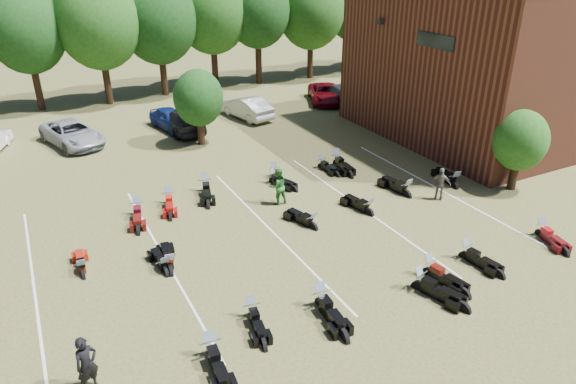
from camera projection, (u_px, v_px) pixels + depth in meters
ground at (362, 244)px, 22.57m from camera, size 160.00×160.00×0.00m
car_2 at (72, 134)px, 33.62m from camera, size 4.08×6.03×1.53m
car_3 at (182, 120)px, 36.11m from camera, size 2.28×5.45×1.57m
car_4 at (171, 119)px, 36.53m from camera, size 2.58×4.65×1.49m
car_5 at (247, 108)px, 38.93m from camera, size 2.70×5.13×1.61m
car_6 at (325, 93)px, 42.96m from camera, size 4.34×5.86×1.48m
car_7 at (338, 93)px, 43.07m from camera, size 2.15×5.16×1.49m
person_black at (87, 364)px, 14.79m from camera, size 0.80×0.67×1.86m
person_green at (278, 186)px, 25.74m from camera, size 0.96×0.75×1.94m
person_grey at (441, 184)px, 26.22m from camera, size 0.99×1.05×1.75m
motorcycle_0 at (211, 357)px, 16.33m from camera, size 0.95×2.43×1.32m
motorcycle_1 at (252, 318)px, 18.07m from camera, size 1.02×2.20×1.18m
motorcycle_2 at (321, 307)px, 18.61m from camera, size 1.01×2.54×1.38m
motorcycle_3 at (419, 289)px, 19.58m from camera, size 1.49×2.59×1.37m
motorcycle_4 at (465, 258)px, 21.52m from camera, size 0.96×2.29×1.24m
motorcycle_5 at (429, 275)px, 20.42m from camera, size 1.06×2.41×1.30m
motorcycle_6 at (540, 236)px, 23.22m from camera, size 1.27×2.31×1.23m
motorcycle_7 at (84, 276)px, 20.38m from camera, size 0.75×2.09×1.15m
motorcycle_8 at (171, 272)px, 20.61m from camera, size 1.05×2.44×1.32m
motorcycle_9 at (166, 273)px, 20.53m from camera, size 0.76×2.12×1.16m
motorcycle_10 at (312, 228)px, 23.83m from camera, size 1.31×2.35×1.25m
motorcycle_11 at (368, 214)px, 25.09m from camera, size 1.13×2.40×1.28m
motorcycle_12 at (406, 196)px, 26.93m from camera, size 1.04×2.59×1.41m
motorcycle_13 at (454, 187)px, 27.93m from camera, size 1.27×2.57×1.37m
motorcycle_14 at (139, 215)px, 25.01m from camera, size 1.29×2.54×1.36m
motorcycle_15 at (170, 204)px, 26.12m from camera, size 1.27×2.40×1.28m
motorcycle_16 at (206, 192)px, 27.42m from camera, size 1.46×2.63×1.40m
motorcycle_17 at (274, 177)px, 29.21m from camera, size 1.22×2.19×1.16m
motorcycle_18 at (321, 168)px, 30.36m from camera, size 0.84×2.06×1.12m
motorcycle_19 at (273, 183)px, 28.43m from camera, size 1.34×2.23×1.18m
motorcycle_20 at (336, 165)px, 30.71m from camera, size 1.11×2.58×1.40m
brick_building at (547, 47)px, 36.68m from camera, size 25.40×15.20×10.70m
tree_line at (154, 20)px, 42.58m from camera, size 56.00×6.00×9.79m
young_tree_near_building at (520, 140)px, 26.59m from camera, size 2.80×2.80×4.16m
young_tree_midfield at (198, 98)px, 32.77m from camera, size 3.20×3.20×4.70m
parking_lines at (271, 230)px, 23.70m from camera, size 20.10×14.00×0.01m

